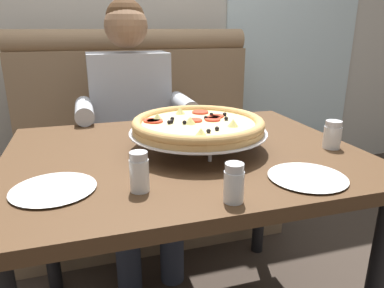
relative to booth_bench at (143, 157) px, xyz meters
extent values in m
cube|color=#937556|center=(0.00, -0.13, -0.17)|extent=(1.44, 0.60, 0.46)
cube|color=#937556|center=(0.00, 0.26, 0.29)|extent=(1.44, 0.18, 0.65)
cylinder|color=#937556|center=(0.00, 0.26, 0.66)|extent=(1.44, 0.14, 0.14)
cube|color=#4C331E|center=(0.00, -0.92, 0.33)|extent=(1.15, 0.90, 0.04)
cylinder|color=black|center=(-0.51, -0.54, -0.05)|extent=(0.06, 0.06, 0.71)
cylinder|color=black|center=(0.51, -0.54, -0.05)|extent=(0.06, 0.06, 0.71)
cube|color=#2D3342|center=(-0.08, -0.38, 0.14)|extent=(0.34, 0.40, 0.15)
cylinder|color=#2D3342|center=(-0.18, -0.63, -0.17)|extent=(0.11, 0.11, 0.46)
cylinder|color=#2D3342|center=(0.02, -0.63, -0.17)|extent=(0.11, 0.11, 0.46)
cube|color=#B2B7C1|center=(-0.08, -0.16, 0.34)|extent=(0.40, 0.22, 0.56)
cylinder|color=#B2B7C1|center=(-0.31, -0.38, 0.39)|extent=(0.08, 0.28, 0.08)
cylinder|color=#B2B7C1|center=(0.15, -0.38, 0.39)|extent=(0.08, 0.28, 0.08)
sphere|color=#997051|center=(-0.08, -0.18, 0.75)|extent=(0.21, 0.21, 0.21)
sphere|color=#472D19|center=(-0.08, -0.17, 0.78)|extent=(0.19, 0.19, 0.19)
cylinder|color=silver|center=(0.05, -1.04, 0.38)|extent=(0.01, 0.01, 0.06)
cylinder|color=silver|center=(-0.05, -0.86, 0.38)|extent=(0.01, 0.01, 0.06)
cylinder|color=silver|center=(0.15, -0.86, 0.38)|extent=(0.01, 0.01, 0.06)
torus|color=silver|center=(0.05, -0.92, 0.40)|extent=(0.25, 0.25, 0.01)
cylinder|color=silver|center=(0.05, -0.92, 0.41)|extent=(0.46, 0.46, 0.00)
cylinder|color=tan|center=(0.05, -0.92, 0.42)|extent=(0.43, 0.43, 0.02)
torus|color=tan|center=(0.05, -0.92, 0.44)|extent=(0.44, 0.44, 0.03)
cylinder|color=beige|center=(0.05, -0.92, 0.44)|extent=(0.37, 0.37, 0.01)
cylinder|color=red|center=(0.11, -0.90, 0.44)|extent=(0.05, 0.05, 0.01)
cylinder|color=red|center=(0.14, -0.86, 0.44)|extent=(0.05, 0.05, 0.01)
cylinder|color=red|center=(0.12, -0.88, 0.44)|extent=(0.05, 0.05, 0.01)
cylinder|color=red|center=(-0.10, -0.86, 0.44)|extent=(0.06, 0.06, 0.01)
cylinder|color=red|center=(0.04, -0.90, 0.44)|extent=(0.05, 0.05, 0.01)
cylinder|color=red|center=(0.10, -0.79, 0.44)|extent=(0.06, 0.06, 0.01)
cylinder|color=red|center=(-0.09, -0.87, 0.44)|extent=(0.05, 0.05, 0.01)
sphere|color=black|center=(0.17, -0.86, 0.45)|extent=(0.01, 0.01, 0.01)
sphere|color=black|center=(0.15, -0.92, 0.45)|extent=(0.01, 0.01, 0.01)
sphere|color=black|center=(-0.03, -0.87, 0.45)|extent=(0.01, 0.01, 0.01)
sphere|color=black|center=(-0.05, -0.91, 0.45)|extent=(0.01, 0.01, 0.01)
sphere|color=black|center=(0.07, -1.03, 0.45)|extent=(0.01, 0.01, 0.01)
sphere|color=black|center=(0.00, -0.93, 0.45)|extent=(0.01, 0.01, 0.01)
sphere|color=black|center=(0.12, -0.85, 0.45)|extent=(0.01, 0.01, 0.01)
sphere|color=black|center=(-0.04, -0.90, 0.45)|extent=(0.01, 0.01, 0.01)
sphere|color=black|center=(0.04, -1.04, 0.45)|extent=(0.01, 0.01, 0.01)
sphere|color=black|center=(0.09, -0.89, 0.45)|extent=(0.01, 0.01, 0.01)
cone|color=#CCC675|center=(0.14, -1.00, 0.45)|extent=(0.04, 0.04, 0.02)
cone|color=#CCC675|center=(-0.07, -0.85, 0.45)|extent=(0.04, 0.04, 0.02)
cone|color=#CCC675|center=(0.02, -0.78, 0.45)|extent=(0.04, 0.04, 0.02)
cone|color=#CCC675|center=(0.01, -1.07, 0.45)|extent=(0.04, 0.04, 0.02)
cone|color=#CCC675|center=(0.02, -0.93, 0.45)|extent=(0.04, 0.04, 0.02)
cylinder|color=white|center=(0.01, -1.30, 0.39)|extent=(0.05, 0.05, 0.08)
cylinder|color=silver|center=(0.01, -1.30, 0.37)|extent=(0.04, 0.04, 0.04)
cylinder|color=silver|center=(0.01, -1.30, 0.43)|extent=(0.04, 0.04, 0.02)
cylinder|color=white|center=(0.49, -1.04, 0.39)|extent=(0.06, 0.06, 0.08)
cylinder|color=#4C6633|center=(0.49, -1.04, 0.37)|extent=(0.05, 0.05, 0.05)
cylinder|color=silver|center=(0.49, -1.04, 0.43)|extent=(0.05, 0.05, 0.02)
cylinder|color=white|center=(-0.19, -1.18, 0.39)|extent=(0.05, 0.05, 0.08)
cylinder|color=#A82D19|center=(-0.19, -1.18, 0.37)|extent=(0.04, 0.04, 0.04)
cylinder|color=silver|center=(-0.19, -1.18, 0.44)|extent=(0.05, 0.05, 0.02)
cylinder|color=white|center=(-0.40, -1.12, 0.35)|extent=(0.15, 0.15, 0.01)
cone|color=white|center=(-0.40, -1.12, 0.36)|extent=(0.21, 0.21, 0.01)
cylinder|color=white|center=(0.26, -1.24, 0.35)|extent=(0.15, 0.15, 0.01)
cone|color=white|center=(0.26, -1.24, 0.36)|extent=(0.21, 0.21, 0.01)
camera|label=1|loc=(-0.30, -2.00, 0.74)|focal=33.13mm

